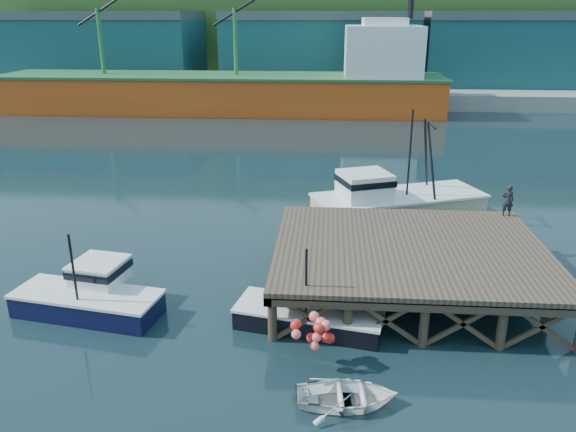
# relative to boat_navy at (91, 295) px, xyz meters

# --- Properties ---
(ground) EXTENTS (300.00, 300.00, 0.00)m
(ground) POSITION_rel_boat_navy_xyz_m (8.02, 3.08, -0.77)
(ground) COLOR black
(ground) RESTS_ON ground
(wharf) EXTENTS (12.00, 10.00, 2.62)m
(wharf) POSITION_rel_boat_navy_xyz_m (13.52, 2.89, 1.17)
(wharf) COLOR brown
(wharf) RESTS_ON ground
(far_quay) EXTENTS (160.00, 40.00, 2.00)m
(far_quay) POSITION_rel_boat_navy_xyz_m (8.02, 73.08, 0.23)
(far_quay) COLOR gray
(far_quay) RESTS_ON ground
(warehouse_left) EXTENTS (32.00, 16.00, 9.00)m
(warehouse_left) POSITION_rel_boat_navy_xyz_m (-26.98, 68.08, 5.73)
(warehouse_left) COLOR #17464C
(warehouse_left) RESTS_ON far_quay
(warehouse_mid) EXTENTS (28.00, 16.00, 9.00)m
(warehouse_mid) POSITION_rel_boat_navy_xyz_m (8.02, 68.08, 5.73)
(warehouse_mid) COLOR #17464C
(warehouse_mid) RESTS_ON far_quay
(warehouse_right) EXTENTS (30.00, 16.00, 9.00)m
(warehouse_right) POSITION_rel_boat_navy_xyz_m (38.02, 68.08, 5.73)
(warehouse_right) COLOR #17464C
(warehouse_right) RESTS_ON far_quay
(cargo_ship) EXTENTS (55.50, 10.00, 13.75)m
(cargo_ship) POSITION_rel_boat_navy_xyz_m (-0.45, 51.08, 2.54)
(cargo_ship) COLOR #D74B14
(cargo_ship) RESTS_ON ground
(hillside) EXTENTS (220.00, 50.00, 22.00)m
(hillside) POSITION_rel_boat_navy_xyz_m (8.02, 103.08, 10.23)
(hillside) COLOR #2D511E
(hillside) RESTS_ON ground
(boat_navy) EXTENTS (6.43, 3.89, 3.84)m
(boat_navy) POSITION_rel_boat_navy_xyz_m (0.00, 0.00, 0.00)
(boat_navy) COLOR black
(boat_navy) RESTS_ON ground
(boat_black) EXTENTS (6.19, 5.14, 3.63)m
(boat_black) POSITION_rel_boat_navy_xyz_m (9.24, -0.35, -0.10)
(boat_black) COLOR black
(boat_black) RESTS_ON ground
(trawler) EXTENTS (10.76, 6.99, 6.79)m
(trawler) POSITION_rel_boat_navy_xyz_m (13.80, 11.89, 0.63)
(trawler) COLOR #D6BC8A
(trawler) RESTS_ON ground
(dinghy) EXTENTS (3.44, 2.58, 0.68)m
(dinghy) POSITION_rel_boat_navy_xyz_m (10.57, -5.25, -0.43)
(dinghy) COLOR white
(dinghy) RESTS_ON ground
(dockworker) EXTENTS (0.63, 0.45, 1.62)m
(dockworker) POSITION_rel_boat_navy_xyz_m (18.92, 7.47, 2.16)
(dockworker) COLOR black
(dockworker) RESTS_ON wharf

